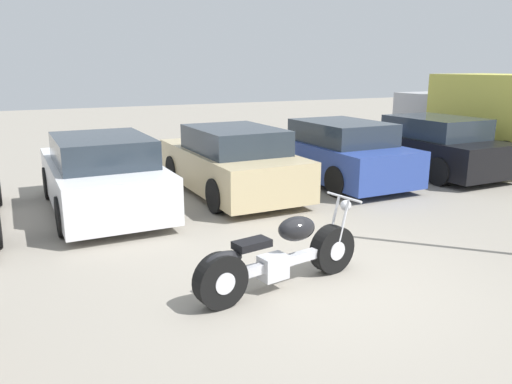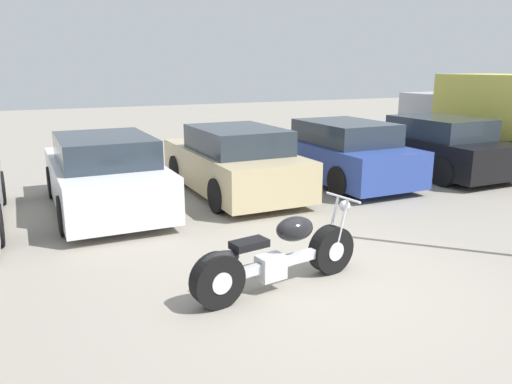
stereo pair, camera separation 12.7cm
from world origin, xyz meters
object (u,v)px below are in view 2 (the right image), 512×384
(parked_car_white, at_px, (105,175))
(delivery_truck, at_px, (504,114))
(parked_car_champagne, at_px, (234,162))
(parked_car_black, at_px, (433,147))
(motorcycle, at_px, (277,256))
(parked_car_blue, at_px, (339,153))

(parked_car_white, distance_m, delivery_truck, 11.02)
(parked_car_champagne, relative_size, parked_car_black, 1.00)
(parked_car_white, bearing_deg, parked_car_black, -0.85)
(parked_car_white, distance_m, parked_car_champagne, 2.74)
(parked_car_white, bearing_deg, delivery_truck, 0.42)
(parked_car_white, bearing_deg, motorcycle, -73.88)
(parked_car_white, height_order, delivery_truck, delivery_truck)
(parked_car_champagne, xyz_separation_m, delivery_truck, (8.26, -0.04, 0.69))
(parked_car_black, height_order, delivery_truck, delivery_truck)
(parked_car_champagne, bearing_deg, parked_car_black, -2.59)
(delivery_truck, bearing_deg, parked_car_black, -175.84)
(motorcycle, bearing_deg, parked_car_champagne, 73.29)
(parked_car_black, bearing_deg, parked_car_white, 179.15)
(motorcycle, height_order, parked_car_blue, parked_car_blue)
(motorcycle, xyz_separation_m, parked_car_white, (-1.32, 4.57, 0.26))
(motorcycle, distance_m, delivery_truck, 10.78)
(parked_car_blue, xyz_separation_m, delivery_truck, (5.53, -0.02, 0.69))
(parked_car_champagne, bearing_deg, parked_car_white, -177.38)
(delivery_truck, bearing_deg, motorcycle, -154.31)
(motorcycle, bearing_deg, delivery_truck, 25.69)
(parked_car_white, height_order, parked_car_champagne, same)
(parked_car_white, distance_m, parked_car_black, 8.20)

